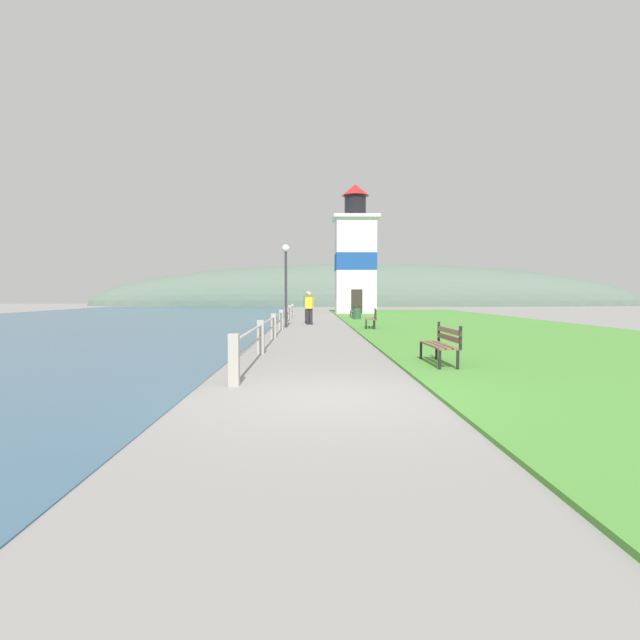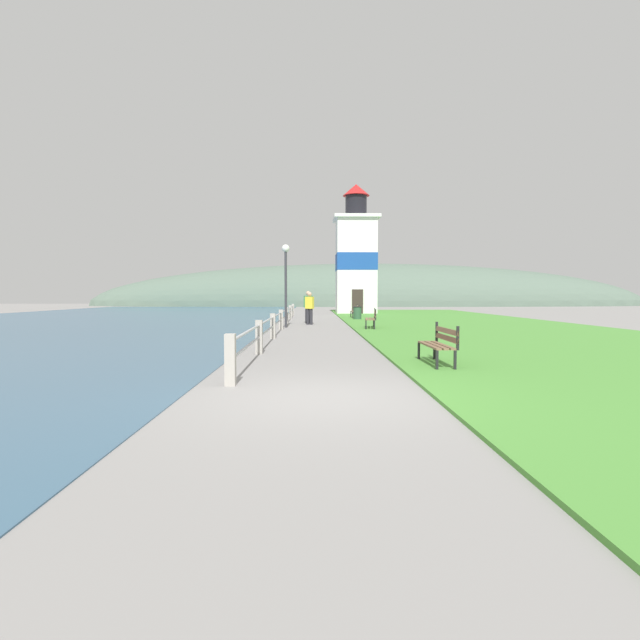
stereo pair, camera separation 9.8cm
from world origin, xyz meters
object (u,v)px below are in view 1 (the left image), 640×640
(park_bench_midway, at_px, (372,317))
(person_strolling, at_px, (309,307))
(person_by_railing, at_px, (308,306))
(lighthouse, at_px, (355,259))
(park_bench_near, at_px, (442,342))
(lamp_post, at_px, (286,270))
(park_bench_far, at_px, (355,310))
(trash_bin, at_px, (357,313))

(park_bench_midway, height_order, person_strolling, person_strolling)
(person_strolling, relative_size, person_by_railing, 0.97)
(lighthouse, relative_size, person_by_railing, 6.01)
(park_bench_near, xyz_separation_m, park_bench_midway, (-0.07, 11.84, 0.00))
(person_by_railing, distance_m, lamp_post, 4.23)
(lighthouse, relative_size, lamp_post, 2.69)
(park_bench_far, bearing_deg, lighthouse, -94.90)
(lighthouse, distance_m, trash_bin, 11.41)
(person_by_railing, xyz_separation_m, trash_bin, (3.03, 3.31, -0.54))
(person_strolling, relative_size, trash_bin, 2.05)
(trash_bin, distance_m, lamp_post, 8.43)
(park_bench_far, relative_size, lighthouse, 0.15)
(trash_bin, bearing_deg, person_strolling, -122.03)
(lighthouse, bearing_deg, trash_bin, -94.40)
(park_bench_near, bearing_deg, park_bench_far, -90.88)
(lighthouse, bearing_deg, lamp_post, -105.48)
(park_bench_far, xyz_separation_m, person_strolling, (-3.04, -6.89, 0.40))
(person_by_railing, bearing_deg, person_strolling, -146.96)
(person_by_railing, distance_m, trash_bin, 4.52)
(person_by_railing, bearing_deg, park_bench_far, -0.03)
(park_bench_far, distance_m, trash_bin, 2.18)
(trash_bin, height_order, lamp_post, lamp_post)
(park_bench_near, height_order, lamp_post, lamp_post)
(lighthouse, bearing_deg, person_by_railing, -105.45)
(park_bench_near, relative_size, park_bench_far, 1.05)
(lighthouse, bearing_deg, person_strolling, -103.80)
(lighthouse, distance_m, lamp_post, 18.37)
(park_bench_midway, xyz_separation_m, park_bench_far, (0.16, 10.37, -0.00))
(person_by_railing, relative_size, lamp_post, 0.45)
(park_bench_midway, bearing_deg, trash_bin, -84.55)
(person_strolling, bearing_deg, park_bench_far, 1.79)
(person_by_railing, bearing_deg, lamp_post, -166.02)
(park_bench_midway, xyz_separation_m, person_strolling, (-2.87, 3.48, 0.39))
(park_bench_near, distance_m, lamp_post, 13.81)
(park_bench_midway, height_order, person_by_railing, person_by_railing)
(person_strolling, bearing_deg, lamp_post, 179.70)
(lamp_post, bearing_deg, person_by_railing, 74.38)
(lamp_post, bearing_deg, person_strolling, 64.10)
(park_bench_midway, xyz_separation_m, person_by_railing, (-2.96, 4.88, 0.42))
(park_bench_midway, relative_size, trash_bin, 2.38)
(park_bench_far, bearing_deg, park_bench_midway, 89.09)
(park_bench_near, xyz_separation_m, person_by_railing, (-3.03, 16.72, 0.42))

